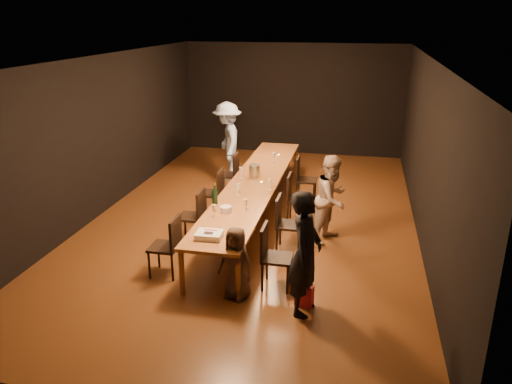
% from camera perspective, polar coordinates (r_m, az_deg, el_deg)
% --- Properties ---
extents(ground, '(10.00, 10.00, 0.00)m').
position_cam_1_polar(ground, '(9.61, -0.18, -3.05)').
color(ground, '#462911').
rests_on(ground, ground).
extents(room_shell, '(6.04, 10.04, 3.02)m').
position_cam_1_polar(room_shell, '(9.01, -0.20, 9.22)').
color(room_shell, black).
rests_on(room_shell, ground).
extents(table, '(0.90, 6.00, 0.75)m').
position_cam_1_polar(table, '(9.36, -0.19, 0.92)').
color(table, olive).
rests_on(table, ground).
extents(chair_right_0, '(0.42, 0.42, 0.93)m').
position_cam_1_polar(chair_right_0, '(7.13, 2.44, -7.44)').
color(chair_right_0, black).
rests_on(chair_right_0, ground).
extents(chair_right_1, '(0.42, 0.42, 0.93)m').
position_cam_1_polar(chair_right_1, '(8.20, 3.86, -3.69)').
color(chair_right_1, black).
rests_on(chair_right_1, ground).
extents(chair_right_2, '(0.42, 0.42, 0.93)m').
position_cam_1_polar(chair_right_2, '(9.31, 4.94, -0.82)').
color(chair_right_2, black).
rests_on(chair_right_2, ground).
extents(chair_right_3, '(0.42, 0.42, 0.93)m').
position_cam_1_polar(chair_right_3, '(10.43, 5.78, 1.44)').
color(chair_right_3, black).
rests_on(chair_right_3, ground).
extents(chair_left_0, '(0.42, 0.42, 0.93)m').
position_cam_1_polar(chair_left_0, '(7.56, -10.44, -6.10)').
color(chair_left_0, black).
rests_on(chair_left_0, ground).
extents(chair_left_1, '(0.42, 0.42, 0.93)m').
position_cam_1_polar(chair_left_1, '(8.58, -7.45, -2.73)').
color(chair_left_1, black).
rests_on(chair_left_1, ground).
extents(chair_left_2, '(0.42, 0.42, 0.93)m').
position_cam_1_polar(chair_left_2, '(9.64, -5.13, -0.08)').
color(chair_left_2, black).
rests_on(chair_left_2, ground).
extents(chair_left_3, '(0.42, 0.42, 0.93)m').
position_cam_1_polar(chair_left_3, '(10.73, -3.27, 2.04)').
color(chair_left_3, black).
rests_on(chair_left_3, ground).
extents(woman_birthday, '(0.48, 0.66, 1.68)m').
position_cam_1_polar(woman_birthday, '(6.42, 5.67, -7.00)').
color(woman_birthday, black).
rests_on(woman_birthday, ground).
extents(woman_tan, '(0.83, 0.91, 1.51)m').
position_cam_1_polar(woman_tan, '(8.57, 8.68, -0.73)').
color(woman_tan, beige).
rests_on(woman_tan, ground).
extents(man_blue, '(1.06, 1.34, 1.82)m').
position_cam_1_polar(man_blue, '(11.75, -3.28, 5.84)').
color(man_blue, '#93B3E3').
rests_on(man_blue, ground).
extents(child, '(0.58, 0.46, 1.05)m').
position_cam_1_polar(child, '(6.84, -2.30, -8.13)').
color(child, '#433226').
rests_on(child, ground).
extents(gift_bag_red, '(0.26, 0.18, 0.28)m').
position_cam_1_polar(gift_bag_red, '(6.87, 5.53, -11.73)').
color(gift_bag_red, red).
rests_on(gift_bag_red, ground).
extents(gift_bag_blue, '(0.28, 0.21, 0.31)m').
position_cam_1_polar(gift_bag_blue, '(7.36, 4.68, -9.28)').
color(gift_bag_blue, '#23519A').
rests_on(gift_bag_blue, ground).
extents(birthday_cake, '(0.38, 0.31, 0.09)m').
position_cam_1_polar(birthday_cake, '(7.05, -5.38, -4.90)').
color(birthday_cake, white).
rests_on(birthday_cake, table).
extents(plate_stack, '(0.24, 0.24, 0.10)m').
position_cam_1_polar(plate_stack, '(7.89, -3.47, -2.01)').
color(plate_stack, silver).
rests_on(plate_stack, table).
extents(champagne_bottle, '(0.09, 0.09, 0.37)m').
position_cam_1_polar(champagne_bottle, '(8.21, -4.73, -0.15)').
color(champagne_bottle, black).
rests_on(champagne_bottle, table).
extents(ice_bucket, '(0.25, 0.25, 0.23)m').
position_cam_1_polar(ice_bucket, '(9.61, -0.18, 2.45)').
color(ice_bucket, '#B2B2B7').
rests_on(ice_bucket, table).
extents(wineglass_0, '(0.06, 0.06, 0.21)m').
position_cam_1_polar(wineglass_0, '(7.70, -4.77, -2.18)').
color(wineglass_0, beige).
rests_on(wineglass_0, table).
extents(wineglass_1, '(0.06, 0.06, 0.21)m').
position_cam_1_polar(wineglass_1, '(7.91, -1.22, -1.52)').
color(wineglass_1, beige).
rests_on(wineglass_1, table).
extents(wineglass_2, '(0.06, 0.06, 0.21)m').
position_cam_1_polar(wineglass_2, '(8.63, -2.05, 0.31)').
color(wineglass_2, silver).
rests_on(wineglass_2, table).
extents(wineglass_3, '(0.06, 0.06, 0.21)m').
position_cam_1_polar(wineglass_3, '(8.88, 1.59, 0.89)').
color(wineglass_3, beige).
rests_on(wineglass_3, table).
extents(wineglass_4, '(0.06, 0.06, 0.21)m').
position_cam_1_polar(wineglass_4, '(9.54, -1.75, 2.23)').
color(wineglass_4, silver).
rests_on(wineglass_4, table).
extents(wineglass_5, '(0.06, 0.06, 0.21)m').
position_cam_1_polar(wineglass_5, '(10.55, 2.02, 3.94)').
color(wineglass_5, silver).
rests_on(wineglass_5, table).
extents(tealight_near, '(0.05, 0.05, 0.03)m').
position_cam_1_polar(tealight_near, '(7.19, -2.96, -4.55)').
color(tealight_near, '#B2B7B2').
rests_on(tealight_near, table).
extents(tealight_mid, '(0.05, 0.05, 0.03)m').
position_cam_1_polar(tealight_mid, '(9.23, 0.61, 1.06)').
color(tealight_mid, '#B2B7B2').
rests_on(tealight_mid, table).
extents(tealight_far, '(0.05, 0.05, 0.03)m').
position_cam_1_polar(tealight_far, '(11.05, 2.61, 4.19)').
color(tealight_far, '#B2B7B2').
rests_on(tealight_far, table).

